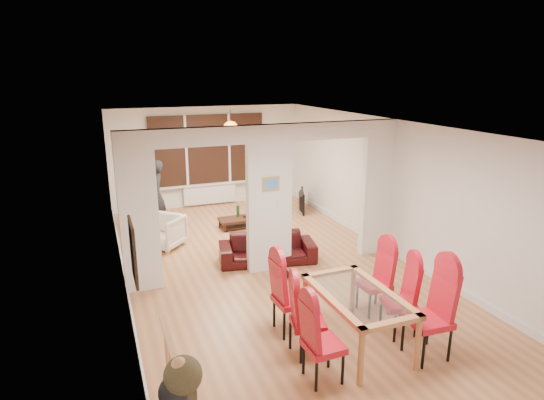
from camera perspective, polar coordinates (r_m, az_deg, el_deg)
floor at (r=8.35m, az=-0.36°, el=-8.55°), size 5.00×9.00×0.01m
room_walls at (r=7.91m, az=-0.37°, el=0.08°), size 5.00×9.00×2.60m
divider_wall at (r=7.91m, az=-0.37°, el=0.08°), size 5.00×0.18×2.60m
bay_window_blinds at (r=12.02m, az=-8.05°, el=6.31°), size 3.00×0.08×1.80m
radiator at (r=12.23m, az=-7.80°, el=0.73°), size 1.40×0.08×0.50m
pendant_light at (r=10.92m, az=-5.20°, el=8.90°), size 0.36×0.36×0.36m
stair_newel at (r=4.88m, az=-12.37°, el=-20.90°), size 0.40×1.20×1.10m
wall_poster at (r=5.06m, az=-17.05°, el=-6.23°), size 0.04×0.52×0.67m
pillar_photo at (r=7.74m, az=-0.11°, el=2.03°), size 0.30×0.03×0.25m
dining_table at (r=6.16m, az=10.56°, el=-14.43°), size 0.87×1.56×0.73m
dining_chair_la at (r=5.41m, az=6.50°, el=-17.01°), size 0.42×0.42×1.03m
dining_chair_lb at (r=5.83m, az=4.54°, el=-14.39°), size 0.49×0.49×1.02m
dining_chair_lc at (r=6.26m, az=2.46°, el=-11.73°), size 0.46×0.46×1.10m
dining_chair_ra at (r=6.03m, az=19.05°, el=-13.31°), size 0.51×0.51×1.18m
dining_chair_rb at (r=6.44m, az=15.71°, el=-11.86°), size 0.50×0.50×1.03m
dining_chair_rc at (r=6.88m, az=12.70°, el=-9.75°), size 0.43×0.43×1.03m
sofa at (r=8.53m, az=-0.58°, el=-6.11°), size 1.88×1.03×0.52m
armchair at (r=9.46m, az=-13.50°, el=-3.88°), size 1.01×1.01×0.66m
person at (r=10.41m, az=-14.35°, el=0.54°), size 0.67×0.54×1.59m
television at (r=11.65m, az=3.41°, el=-0.08°), size 0.90×0.46×0.53m
coffee_table at (r=10.46m, az=-3.93°, el=-2.83°), size 1.07×0.71×0.23m
bottle at (r=10.47m, az=-4.30°, el=-1.35°), size 0.07×0.07×0.28m
bowl at (r=10.47m, az=-3.08°, el=-1.99°), size 0.20×0.20×0.05m
shoes at (r=7.99m, az=1.30°, el=-9.35°), size 0.23×0.25×0.10m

